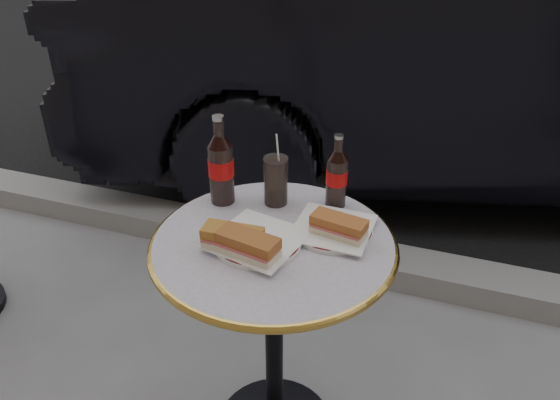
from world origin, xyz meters
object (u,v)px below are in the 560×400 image
(bistro_table, at_px, (274,346))
(parked_car, at_px, (517,44))
(plate_right, at_px, (333,230))
(cola_bottle_right, at_px, (337,171))
(cola_bottle_left, at_px, (221,160))
(cola_glass, at_px, (276,181))
(plate_left, at_px, (258,242))

(bistro_table, xyz_separation_m, parked_car, (0.61, 2.12, 0.39))
(plate_right, distance_m, cola_bottle_right, 0.17)
(cola_bottle_left, height_order, cola_glass, cola_bottle_left)
(plate_right, bearing_deg, bistro_table, -147.72)
(plate_left, distance_m, cola_bottle_right, 0.30)
(cola_bottle_right, height_order, parked_car, parked_car)
(bistro_table, bearing_deg, cola_bottle_left, 145.96)
(bistro_table, height_order, cola_bottle_right, cola_bottle_right)
(cola_bottle_left, xyz_separation_m, cola_glass, (0.14, 0.04, -0.06))
(bistro_table, distance_m, plate_right, 0.40)
(plate_right, relative_size, cola_bottle_right, 0.97)
(parked_car, bearing_deg, bistro_table, 148.97)
(cola_bottle_left, distance_m, parked_car, 2.15)
(parked_car, bearing_deg, cola_glass, 146.14)
(cola_bottle_left, distance_m, cola_glass, 0.16)
(cola_bottle_right, bearing_deg, cola_glass, -164.64)
(plate_right, bearing_deg, cola_bottle_right, 101.71)
(bistro_table, height_order, cola_glass, cola_glass)
(plate_left, distance_m, cola_glass, 0.21)
(cola_glass, height_order, parked_car, parked_car)
(cola_bottle_right, bearing_deg, plate_right, -78.29)
(plate_left, xyz_separation_m, cola_glass, (-0.02, 0.20, 0.06))
(cola_bottle_left, bearing_deg, plate_right, -8.86)
(plate_left, distance_m, cola_bottle_left, 0.26)
(plate_left, distance_m, parked_car, 2.24)
(plate_left, distance_m, plate_right, 0.20)
(cola_bottle_left, bearing_deg, plate_left, -44.31)
(cola_glass, bearing_deg, bistro_table, -72.27)
(cola_bottle_right, distance_m, cola_glass, 0.17)
(bistro_table, relative_size, cola_bottle_right, 3.49)
(plate_right, relative_size, parked_car, 0.04)
(parked_car, bearing_deg, cola_bottle_right, 150.09)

